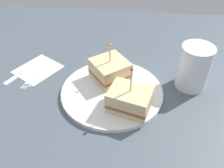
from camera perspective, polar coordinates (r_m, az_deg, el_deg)
name	(u,v)px	position (r cm, az deg, el deg)	size (l,w,h in cm)	color
ground_plane	(112,96)	(61.35, 0.00, -2.89)	(100.08, 100.08, 2.00)	#4C5660
plate	(112,92)	(60.31, 0.00, -1.83)	(25.23, 25.23, 1.05)	white
sandwich_half_front	(110,70)	(62.02, -0.46, 3.34)	(11.72, 11.71, 10.45)	beige
sandwich_half_back	(130,99)	(53.92, 4.24, -3.66)	(9.40, 10.77, 11.29)	beige
drink_glass	(193,69)	(63.28, 18.62, 3.27)	(7.88, 7.88, 11.43)	gold
napkin	(38,69)	(71.51, -17.08, 3.40)	(11.16, 10.04, 0.15)	white
fork	(35,79)	(67.95, -17.73, 1.16)	(11.46, 5.94, 0.35)	silver
knife	(21,73)	(71.42, -20.58, 2.53)	(12.52, 6.79, 0.35)	silver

